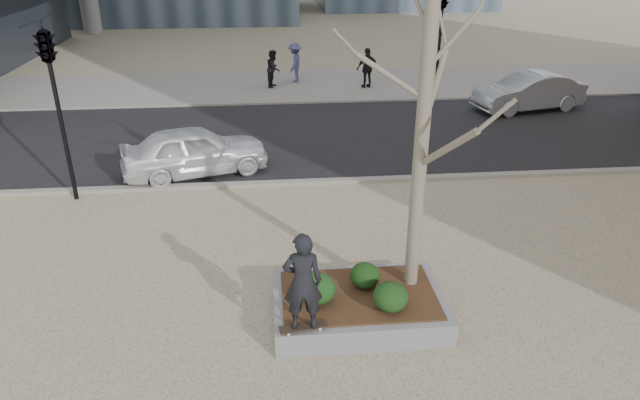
{
  "coord_description": "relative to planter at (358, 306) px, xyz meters",
  "views": [
    {
      "loc": [
        -0.45,
        -8.27,
        6.3
      ],
      "look_at": [
        0.5,
        2.0,
        1.4
      ],
      "focal_mm": 32.0,
      "sensor_mm": 36.0,
      "label": 1
    }
  ],
  "objects": [
    {
      "name": "ground",
      "position": [
        -1.0,
        0.0,
        -0.23
      ],
      "size": [
        120.0,
        120.0,
        0.0
      ],
      "primitive_type": "plane",
      "color": "#BBAC8A",
      "rests_on": "ground"
    },
    {
      "name": "street",
      "position": [
        -1.0,
        10.0,
        -0.21
      ],
      "size": [
        60.0,
        8.0,
        0.02
      ],
      "primitive_type": "cube",
      "color": "black",
      "rests_on": "ground"
    },
    {
      "name": "far_sidewalk",
      "position": [
        -1.0,
        17.0,
        -0.21
      ],
      "size": [
        60.0,
        6.0,
        0.02
      ],
      "primitive_type": "cube",
      "color": "gray",
      "rests_on": "ground"
    },
    {
      "name": "planter",
      "position": [
        0.0,
        0.0,
        0.0
      ],
      "size": [
        3.0,
        2.0,
        0.45
      ],
      "primitive_type": "cube",
      "color": "gray",
      "rests_on": "ground"
    },
    {
      "name": "planter_mulch",
      "position": [
        0.0,
        0.0,
        0.25
      ],
      "size": [
        2.7,
        1.7,
        0.04
      ],
      "primitive_type": "cube",
      "color": "#382314",
      "rests_on": "planter"
    },
    {
      "name": "sycamore_tree",
      "position": [
        1.0,
        0.3,
        3.56
      ],
      "size": [
        2.8,
        2.8,
        6.6
      ],
      "primitive_type": null,
      "color": "gray",
      "rests_on": "planter_mulch"
    },
    {
      "name": "shrub_left",
      "position": [
        -0.75,
        -0.16,
        0.53
      ],
      "size": [
        0.62,
        0.62,
        0.53
      ],
      "primitive_type": "ellipsoid",
      "color": "#123815",
      "rests_on": "planter_mulch"
    },
    {
      "name": "shrub_middle",
      "position": [
        0.14,
        0.22,
        0.49
      ],
      "size": [
        0.54,
        0.54,
        0.46
      ],
      "primitive_type": "ellipsoid",
      "color": "black",
      "rests_on": "planter_mulch"
    },
    {
      "name": "shrub_right",
      "position": [
        0.46,
        -0.49,
        0.52
      ],
      "size": [
        0.59,
        0.59,
        0.5
      ],
      "primitive_type": "ellipsoid",
      "color": "#113715",
      "rests_on": "planter_mulch"
    },
    {
      "name": "skateboard",
      "position": [
        -1.04,
        -0.86,
        0.26
      ],
      "size": [
        0.8,
        0.33,
        0.08
      ],
      "primitive_type": null,
      "rotation": [
        0.0,
        0.0,
        0.17
      ],
      "color": "black",
      "rests_on": "planter"
    },
    {
      "name": "skateboarder",
      "position": [
        -1.04,
        -0.86,
        1.15
      ],
      "size": [
        0.63,
        0.42,
        1.7
      ],
      "primitive_type": "imported",
      "rotation": [
        0.0,
        0.0,
        3.12
      ],
      "color": "black",
      "rests_on": "skateboard"
    },
    {
      "name": "police_car",
      "position": [
        -3.56,
        7.0,
        0.48
      ],
      "size": [
        4.33,
        2.69,
        1.37
      ],
      "primitive_type": "imported",
      "rotation": [
        0.0,
        0.0,
        1.86
      ],
      "color": "white",
      "rests_on": "street"
    },
    {
      "name": "car_silver",
      "position": [
        8.45,
        12.27,
        0.49
      ],
      "size": [
        4.44,
        2.31,
        1.39
      ],
      "primitive_type": "imported",
      "rotation": [
        0.0,
        0.0,
        4.92
      ],
      "color": "#A8ADB1",
      "rests_on": "street"
    },
    {
      "name": "pedestrian_a",
      "position": [
        -1.17,
        16.74,
        0.6
      ],
      "size": [
        0.78,
        0.9,
        1.59
      ],
      "primitive_type": "imported",
      "rotation": [
        0.0,
        0.0,
        1.31
      ],
      "color": "black",
      "rests_on": "far_sidewalk"
    },
    {
      "name": "pedestrian_b",
      "position": [
        -0.2,
        17.54,
        0.67
      ],
      "size": [
        0.92,
        1.25,
        1.74
      ],
      "primitive_type": "imported",
      "rotation": [
        0.0,
        0.0,
        4.44
      ],
      "color": "#434979",
      "rests_on": "far_sidewalk"
    },
    {
      "name": "pedestrian_c",
      "position": [
        2.89,
        16.22,
        0.65
      ],
      "size": [
        1.08,
        0.69,
        1.71
      ],
      "primitive_type": "imported",
      "rotation": [
        0.0,
        0.0,
        3.43
      ],
      "color": "black",
      "rests_on": "far_sidewalk"
    },
    {
      "name": "traffic_light_near",
      "position": [
        -6.5,
        5.6,
        2.02
      ],
      "size": [
        0.6,
        2.48,
        4.5
      ],
      "primitive_type": null,
      "color": "black",
      "rests_on": "ground"
    },
    {
      "name": "traffic_light_far",
      "position": [
        5.5,
        14.6,
        2.02
      ],
      "size": [
        0.6,
        2.48,
        4.5
      ],
      "primitive_type": null,
      "color": "black",
      "rests_on": "ground"
    }
  ]
}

